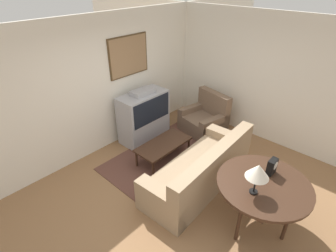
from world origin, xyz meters
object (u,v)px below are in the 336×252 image
object	(u,v)px
armchair	(205,120)
mantel_clock	(272,167)
table_lamp	(258,172)
coffee_table	(164,145)
console_table	(264,187)
tv	(144,116)
couch	(201,171)

from	to	relation	value
armchair	mantel_clock	bearing A→B (deg)	-21.72
table_lamp	coffee_table	bearing A→B (deg)	77.69
console_table	armchair	bearing A→B (deg)	52.55
armchair	table_lamp	xyz separation A→B (m)	(-1.91, -2.12, 0.86)
tv	armchair	distance (m)	1.45
tv	couch	size ratio (longest dim) A/B	0.51
table_lamp	mantel_clock	xyz separation A→B (m)	(0.52, -0.00, -0.24)
armchair	console_table	bearing A→B (deg)	-25.91
couch	tv	bearing A→B (deg)	-104.36
couch	mantel_clock	world-z (taller)	mantel_clock
armchair	console_table	distance (m)	2.75
armchair	console_table	xyz separation A→B (m)	(-1.65, -2.16, 0.44)
tv	armchair	xyz separation A→B (m)	(1.17, -0.82, -0.27)
console_table	coffee_table	bearing A→B (deg)	84.84
coffee_table	table_lamp	bearing A→B (deg)	-102.31
console_table	table_lamp	xyz separation A→B (m)	(-0.26, 0.03, 0.42)
tv	coffee_table	size ratio (longest dim) A/B	1.04
armchair	table_lamp	bearing A→B (deg)	-30.49
mantel_clock	couch	bearing A→B (deg)	97.94
couch	mantel_clock	size ratio (longest dim) A/B	9.64
coffee_table	mantel_clock	bearing A→B (deg)	-88.08
mantel_clock	coffee_table	bearing A→B (deg)	91.92
tv	console_table	xyz separation A→B (m)	(-0.48, -2.97, 0.18)
couch	table_lamp	distance (m)	1.42
coffee_table	mantel_clock	world-z (taller)	mantel_clock
tv	console_table	world-z (taller)	tv
armchair	tv	bearing A→B (deg)	-113.32
couch	coffee_table	distance (m)	0.99
table_lamp	mantel_clock	world-z (taller)	table_lamp
tv	armchair	world-z (taller)	tv
armchair	console_table	world-z (taller)	armchair
console_table	mantel_clock	distance (m)	0.32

